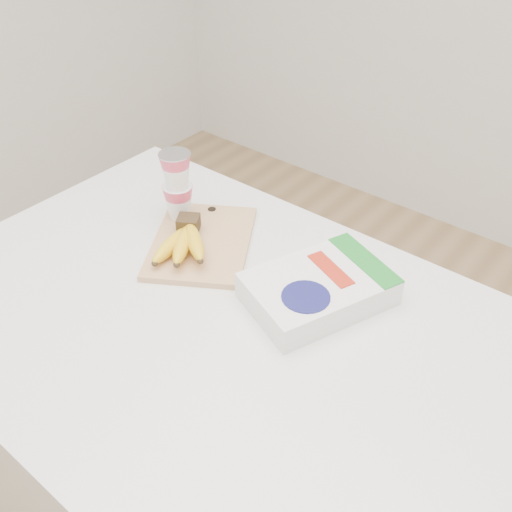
{
  "coord_description": "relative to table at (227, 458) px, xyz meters",
  "views": [
    {
      "loc": [
        0.55,
        -0.57,
        1.72
      ],
      "look_at": [
        -0.04,
        0.16,
        0.98
      ],
      "focal_mm": 40.0,
      "sensor_mm": 36.0,
      "label": 1
    }
  ],
  "objects": [
    {
      "name": "room",
      "position": [
        0.0,
        0.0,
        0.88
      ],
      "size": [
        4.0,
        4.0,
        4.0
      ],
      "color": "tan",
      "rests_on": "ground"
    },
    {
      "name": "table",
      "position": [
        0.0,
        0.0,
        0.0
      ],
      "size": [
        1.26,
        0.84,
        0.94
      ],
      "primitive_type": "cube",
      "color": "white",
      "rests_on": "ground"
    },
    {
      "name": "cutting_board",
      "position": [
        -0.19,
        0.15,
        0.48
      ],
      "size": [
        0.33,
        0.36,
        0.01
      ],
      "primitive_type": "cube",
      "rotation": [
        0.0,
        0.0,
        0.55
      ],
      "color": "tan",
      "rests_on": "table"
    },
    {
      "name": "bananas",
      "position": [
        -0.2,
        0.1,
        0.51
      ],
      "size": [
        0.17,
        0.18,
        0.06
      ],
      "color": "#382816",
      "rests_on": "cutting_board"
    },
    {
      "name": "yogurt_stack",
      "position": [
        -0.29,
        0.19,
        0.58
      ],
      "size": [
        0.08,
        0.07,
        0.17
      ],
      "color": "white",
      "rests_on": "cutting_board"
    },
    {
      "name": "cereal_box",
      "position": [
        0.12,
        0.16,
        0.5
      ],
      "size": [
        0.27,
        0.32,
        0.06
      ],
      "rotation": [
        0.0,
        0.0,
        -0.38
      ],
      "color": "white",
      "rests_on": "table"
    }
  ]
}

